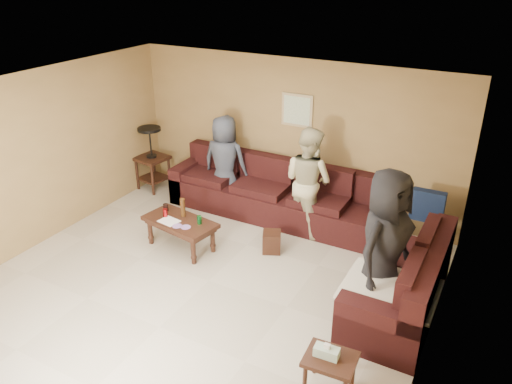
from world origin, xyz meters
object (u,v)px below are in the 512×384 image
person_middle (308,181)px  side_table_right (329,361)px  sectional_sofa (312,224)px  end_table_left (152,157)px  waste_bin (272,242)px  person_left (225,162)px  coffee_table (180,224)px  person_right (384,246)px

person_middle → side_table_right: bearing=135.9°
sectional_sofa → end_table_left: size_ratio=4.00×
waste_bin → person_left: 1.79m
sectional_sofa → waste_bin: (-0.42, -0.46, -0.17)m
sectional_sofa → coffee_table: 1.91m
sectional_sofa → coffee_table: size_ratio=4.03×
waste_bin → person_left: bearing=144.6°
person_left → waste_bin: bearing=137.4°
sectional_sofa → end_table_left: end_table_left is taller
side_table_right → person_right: (0.08, 1.40, 0.56)m
person_left → person_middle: (1.56, -0.16, 0.05)m
person_middle → waste_bin: bearing=95.6°
end_table_left → person_left: size_ratio=0.74×
end_table_left → person_middle: size_ratio=0.70×
sectional_sofa → person_right: bearing=-39.7°
coffee_table → person_middle: bearing=43.8°
coffee_table → end_table_left: size_ratio=0.99×
sectional_sofa → person_left: person_left is taller
coffee_table → waste_bin: 1.34m
end_table_left → person_middle: (3.07, -0.10, 0.23)m
coffee_table → person_left: (-0.16, 1.51, 0.40)m
sectional_sofa → waste_bin: size_ratio=15.13×
end_table_left → person_middle: 3.08m
waste_bin → person_right: (1.72, -0.62, 0.77)m
person_left → person_right: bearing=145.5°
side_table_right → person_right: person_right is taller
end_table_left → side_table_right: 5.39m
person_middle → sectional_sofa: bearing=141.8°
coffee_table → person_middle: person_middle is taller
coffee_table → person_middle: 1.99m
sectional_sofa → person_right: person_right is taller
waste_bin → sectional_sofa: bearing=47.6°
person_middle → end_table_left: bearing=16.9°
person_middle → person_right: size_ratio=0.91×
person_right → waste_bin: bearing=84.6°
person_right → person_middle: bearing=61.3°
end_table_left → person_right: size_ratio=0.63×
side_table_right → person_middle: 3.21m
sectional_sofa → coffee_table: sectional_sofa is taller
sectional_sofa → person_right: (1.30, -1.08, 0.60)m
end_table_left → person_right: bearing=-18.4°
end_table_left → waste_bin: bearing=-17.6°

